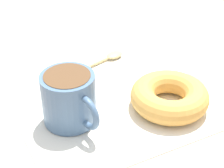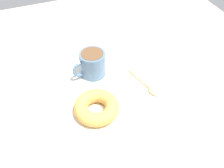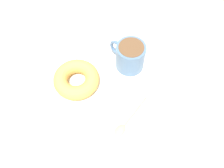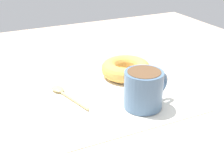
# 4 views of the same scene
# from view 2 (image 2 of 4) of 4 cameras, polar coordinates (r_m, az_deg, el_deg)

# --- Properties ---
(ground_plane) EXTENTS (1.20, 1.20, 0.02)m
(ground_plane) POSITION_cam_2_polar(r_m,az_deg,el_deg) (0.75, 0.10, -1.50)
(ground_plane) COLOR tan
(napkin) EXTENTS (0.31, 0.31, 0.00)m
(napkin) POSITION_cam_2_polar(r_m,az_deg,el_deg) (0.74, -0.00, -1.18)
(napkin) COLOR white
(napkin) RESTS_ON ground_plane
(coffee_cup) EXTENTS (0.08, 0.11, 0.08)m
(coffee_cup) POSITION_cam_2_polar(r_m,az_deg,el_deg) (0.76, -4.55, 4.70)
(coffee_cup) COLOR slate
(coffee_cup) RESTS_ON napkin
(donut) EXTENTS (0.12, 0.12, 0.04)m
(donut) POSITION_cam_2_polar(r_m,az_deg,el_deg) (0.66, -3.51, -5.33)
(donut) COLOR gold
(donut) RESTS_ON napkin
(spoon) EXTENTS (0.13, 0.05, 0.01)m
(spoon) POSITION_cam_2_polar(r_m,az_deg,el_deg) (0.74, 8.62, -0.93)
(spoon) COLOR #D8B772
(spoon) RESTS_ON napkin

